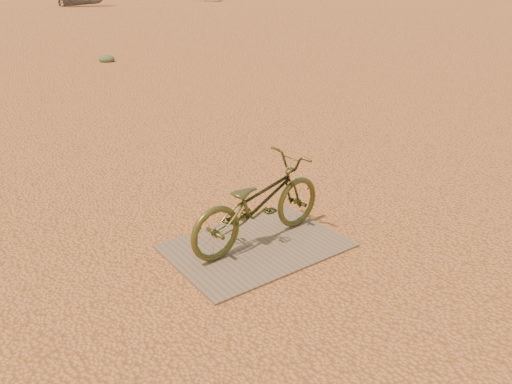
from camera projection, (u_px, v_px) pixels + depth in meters
ground at (219, 229)px, 5.20m from camera, size 120.00×120.00×0.00m
plywood_board at (256, 246)px, 4.86m from camera, size 1.65×1.17×0.02m
bicycle at (258, 203)px, 4.77m from camera, size 1.62×0.70×0.83m
kale_b at (107, 62)px, 15.41m from camera, size 0.48×0.48×0.26m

